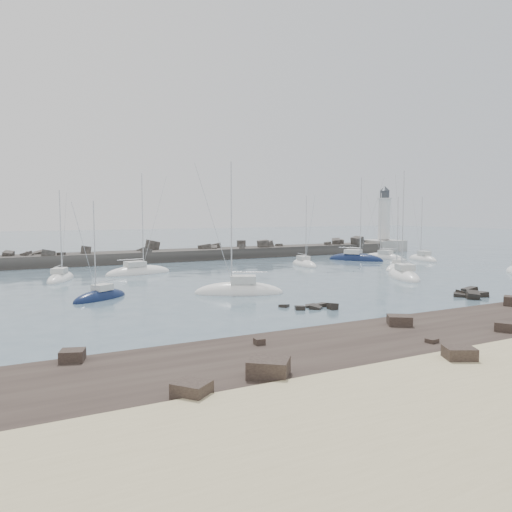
{
  "coord_description": "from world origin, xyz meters",
  "views": [
    {
      "loc": [
        -27.81,
        -44.34,
        8.26
      ],
      "look_at": [
        1.97,
        12.0,
        2.68
      ],
      "focal_mm": 35.0,
      "sensor_mm": 36.0,
      "label": 1
    }
  ],
  "objects_px": {
    "lighthouse": "(384,236)",
    "sailboat_7": "(403,277)",
    "sailboat_9": "(398,269)",
    "sailboat_10": "(383,258)",
    "sailboat_12": "(423,259)",
    "sailboat_8": "(356,259)",
    "sailboat_4": "(138,273)",
    "sailboat_5": "(239,292)",
    "sailboat_6": "(304,265)",
    "sailboat_3": "(61,279)",
    "sailboat_2": "(100,298)"
  },
  "relations": [
    {
      "from": "sailboat_7",
      "to": "sailboat_10",
      "type": "height_order",
      "value": "sailboat_7"
    },
    {
      "from": "sailboat_3",
      "to": "sailboat_7",
      "type": "bearing_deg",
      "value": -25.14
    },
    {
      "from": "sailboat_6",
      "to": "sailboat_2",
      "type": "bearing_deg",
      "value": -154.43
    },
    {
      "from": "sailboat_6",
      "to": "sailboat_10",
      "type": "relative_size",
      "value": 0.93
    },
    {
      "from": "lighthouse",
      "to": "sailboat_8",
      "type": "distance_m",
      "value": 24.11
    },
    {
      "from": "sailboat_6",
      "to": "sailboat_3",
      "type": "bearing_deg",
      "value": -179.75
    },
    {
      "from": "sailboat_7",
      "to": "sailboat_8",
      "type": "bearing_deg",
      "value": 65.42
    },
    {
      "from": "sailboat_4",
      "to": "sailboat_9",
      "type": "distance_m",
      "value": 36.93
    },
    {
      "from": "sailboat_4",
      "to": "sailboat_9",
      "type": "relative_size",
      "value": 1.28
    },
    {
      "from": "sailboat_7",
      "to": "sailboat_9",
      "type": "relative_size",
      "value": 1.28
    },
    {
      "from": "sailboat_9",
      "to": "sailboat_8",
      "type": "bearing_deg",
      "value": 75.49
    },
    {
      "from": "sailboat_3",
      "to": "sailboat_12",
      "type": "distance_m",
      "value": 58.53
    },
    {
      "from": "sailboat_3",
      "to": "sailboat_7",
      "type": "distance_m",
      "value": 42.65
    },
    {
      "from": "sailboat_4",
      "to": "sailboat_6",
      "type": "bearing_deg",
      "value": -3.52
    },
    {
      "from": "sailboat_5",
      "to": "sailboat_10",
      "type": "relative_size",
      "value": 1.14
    },
    {
      "from": "sailboat_10",
      "to": "sailboat_5",
      "type": "bearing_deg",
      "value": -150.25
    },
    {
      "from": "sailboat_3",
      "to": "sailboat_6",
      "type": "height_order",
      "value": "sailboat_3"
    },
    {
      "from": "sailboat_2",
      "to": "sailboat_7",
      "type": "bearing_deg",
      "value": -3.16
    },
    {
      "from": "sailboat_4",
      "to": "sailboat_8",
      "type": "relative_size",
      "value": 0.95
    },
    {
      "from": "sailboat_4",
      "to": "sailboat_7",
      "type": "distance_m",
      "value": 34.79
    },
    {
      "from": "sailboat_4",
      "to": "sailboat_5",
      "type": "distance_m",
      "value": 21.74
    },
    {
      "from": "lighthouse",
      "to": "sailboat_6",
      "type": "bearing_deg",
      "value": -151.36
    },
    {
      "from": "lighthouse",
      "to": "sailboat_9",
      "type": "xyz_separation_m",
      "value": [
        -22.9,
        -28.37,
        -2.96
      ]
    },
    {
      "from": "sailboat_8",
      "to": "sailboat_9",
      "type": "relative_size",
      "value": 1.34
    },
    {
      "from": "sailboat_4",
      "to": "sailboat_10",
      "type": "height_order",
      "value": "sailboat_4"
    },
    {
      "from": "sailboat_2",
      "to": "sailboat_9",
      "type": "bearing_deg",
      "value": 7.11
    },
    {
      "from": "sailboat_8",
      "to": "sailboat_7",
      "type": "bearing_deg",
      "value": -114.58
    },
    {
      "from": "sailboat_3",
      "to": "sailboat_5",
      "type": "height_order",
      "value": "sailboat_5"
    },
    {
      "from": "sailboat_2",
      "to": "sailboat_10",
      "type": "xyz_separation_m",
      "value": [
        52.94,
        19.38,
        0.0
      ]
    },
    {
      "from": "lighthouse",
      "to": "sailboat_12",
      "type": "height_order",
      "value": "lighthouse"
    },
    {
      "from": "sailboat_4",
      "to": "sailboat_5",
      "type": "bearing_deg",
      "value": -77.25
    },
    {
      "from": "sailboat_2",
      "to": "sailboat_6",
      "type": "distance_m",
      "value": 37.63
    },
    {
      "from": "sailboat_4",
      "to": "sailboat_12",
      "type": "bearing_deg",
      "value": -4.79
    },
    {
      "from": "sailboat_9",
      "to": "sailboat_6",
      "type": "bearing_deg",
      "value": 130.09
    },
    {
      "from": "sailboat_3",
      "to": "sailboat_8",
      "type": "bearing_deg",
      "value": 4.05
    },
    {
      "from": "sailboat_8",
      "to": "sailboat_10",
      "type": "xyz_separation_m",
      "value": [
        6.2,
        -0.13,
        -0.01
      ]
    },
    {
      "from": "sailboat_2",
      "to": "sailboat_9",
      "type": "xyz_separation_m",
      "value": [
        43.09,
        5.37,
        0.0
      ]
    },
    {
      "from": "sailboat_4",
      "to": "sailboat_7",
      "type": "height_order",
      "value": "sailboat_7"
    },
    {
      "from": "sailboat_7",
      "to": "sailboat_6",
      "type": "bearing_deg",
      "value": 99.17
    },
    {
      "from": "sailboat_7",
      "to": "sailboat_10",
      "type": "distance_m",
      "value": 26.77
    },
    {
      "from": "sailboat_7",
      "to": "sailboat_12",
      "type": "distance_m",
      "value": 25.38
    },
    {
      "from": "sailboat_4",
      "to": "sailboat_7",
      "type": "xyz_separation_m",
      "value": [
        28.58,
        -19.85,
        0.01
      ]
    },
    {
      "from": "sailboat_4",
      "to": "sailboat_12",
      "type": "height_order",
      "value": "sailboat_4"
    },
    {
      "from": "sailboat_3",
      "to": "sailboat_4",
      "type": "height_order",
      "value": "sailboat_4"
    },
    {
      "from": "sailboat_3",
      "to": "sailboat_7",
      "type": "height_order",
      "value": "sailboat_7"
    },
    {
      "from": "lighthouse",
      "to": "sailboat_7",
      "type": "distance_m",
      "value": 46.21
    },
    {
      "from": "sailboat_6",
      "to": "sailboat_7",
      "type": "xyz_separation_m",
      "value": [
        2.95,
        -18.28,
        0.02
      ]
    },
    {
      "from": "sailboat_3",
      "to": "sailboat_5",
      "type": "relative_size",
      "value": 0.82
    },
    {
      "from": "sailboat_12",
      "to": "sailboat_6",
      "type": "bearing_deg",
      "value": 173.79
    },
    {
      "from": "lighthouse",
      "to": "sailboat_3",
      "type": "xyz_separation_m",
      "value": [
        -67.7,
        -17.66,
        -2.96
      ]
    }
  ]
}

